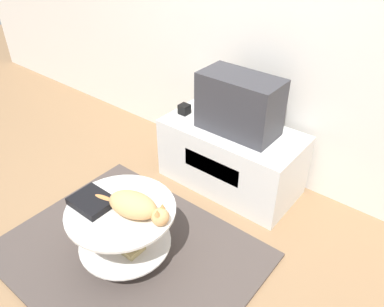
{
  "coord_description": "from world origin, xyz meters",
  "views": [
    {
      "loc": [
        1.39,
        -1.06,
        2.0
      ],
      "look_at": [
        0.11,
        0.53,
        0.6
      ],
      "focal_mm": 35.0,
      "sensor_mm": 36.0,
      "label": 1
    }
  ],
  "objects_px": {
    "tv": "(239,104)",
    "cat": "(135,206)",
    "dvd_box": "(92,201)",
    "speaker": "(184,109)"
  },
  "relations": [
    {
      "from": "speaker",
      "to": "cat",
      "type": "xyz_separation_m",
      "value": [
        0.48,
        -1.02,
        -0.06
      ]
    },
    {
      "from": "speaker",
      "to": "cat",
      "type": "height_order",
      "value": "speaker"
    },
    {
      "from": "dvd_box",
      "to": "cat",
      "type": "bearing_deg",
      "value": 20.65
    },
    {
      "from": "tv",
      "to": "cat",
      "type": "distance_m",
      "value": 1.1
    },
    {
      "from": "tv",
      "to": "dvd_box",
      "type": "xyz_separation_m",
      "value": [
        -0.28,
        -1.17,
        -0.28
      ]
    },
    {
      "from": "cat",
      "to": "speaker",
      "type": "bearing_deg",
      "value": 102.03
    },
    {
      "from": "tv",
      "to": "cat",
      "type": "xyz_separation_m",
      "value": [
        -0.01,
        -1.07,
        -0.24
      ]
    },
    {
      "from": "speaker",
      "to": "dvd_box",
      "type": "height_order",
      "value": "speaker"
    },
    {
      "from": "speaker",
      "to": "cat",
      "type": "distance_m",
      "value": 1.13
    },
    {
      "from": "dvd_box",
      "to": "tv",
      "type": "bearing_deg",
      "value": 76.43
    }
  ]
}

